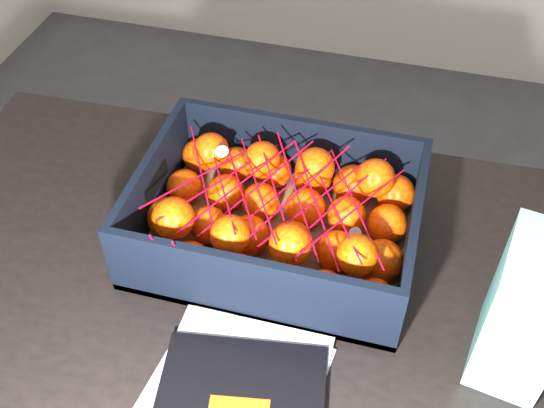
# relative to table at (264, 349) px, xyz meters

# --- Properties ---
(table) EXTENTS (1.23, 0.84, 0.75)m
(table) POSITION_rel_table_xyz_m (0.00, 0.00, 0.00)
(table) COLOR black
(table) RESTS_ON ground
(produce_crate) EXTENTS (0.41, 0.31, 0.13)m
(produce_crate) POSITION_rel_table_xyz_m (-0.02, 0.13, 0.14)
(produce_crate) COLOR olive
(produce_crate) RESTS_ON table
(clementine_heap) EXTENTS (0.39, 0.29, 0.11)m
(clementine_heap) POSITION_rel_table_xyz_m (-0.01, 0.13, 0.15)
(clementine_heap) COLOR #F94105
(clementine_heap) RESTS_ON produce_crate
(mesh_net) EXTENTS (0.34, 0.27, 0.09)m
(mesh_net) POSITION_rel_table_xyz_m (-0.02, 0.13, 0.21)
(mesh_net) COLOR #BC0725
(mesh_net) RESTS_ON clementine_heap
(retail_carton) EXTENTS (0.11, 0.15, 0.20)m
(retail_carton) POSITION_rel_table_xyz_m (0.33, 0.02, 0.20)
(retail_carton) COLOR white
(retail_carton) RESTS_ON table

